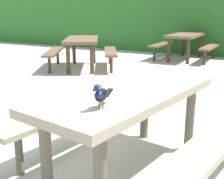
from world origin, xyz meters
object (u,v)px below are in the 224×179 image
object	(u,v)px
picnic_table_mid_right	(186,40)
picnic_table_foreground	(129,111)
picnic_table_mid_left	(82,46)
bird_grackle	(101,94)

from	to	relation	value
picnic_table_mid_right	picnic_table_foreground	bearing A→B (deg)	-78.55
picnic_table_mid_left	picnic_table_foreground	bearing A→B (deg)	-50.84
bird_grackle	picnic_table_mid_left	distance (m)	5.45
picnic_table_mid_right	picnic_table_mid_left	bearing A→B (deg)	-125.77
picnic_table_mid_left	picnic_table_mid_right	world-z (taller)	same
bird_grackle	picnic_table_mid_left	size ratio (longest dim) A/B	0.12
bird_grackle	picnic_table_foreground	bearing A→B (deg)	94.84
bird_grackle	picnic_table_mid_right	size ratio (longest dim) A/B	0.16
picnic_table_foreground	bird_grackle	world-z (taller)	bird_grackle
picnic_table_foreground	picnic_table_mid_right	bearing A→B (deg)	101.45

